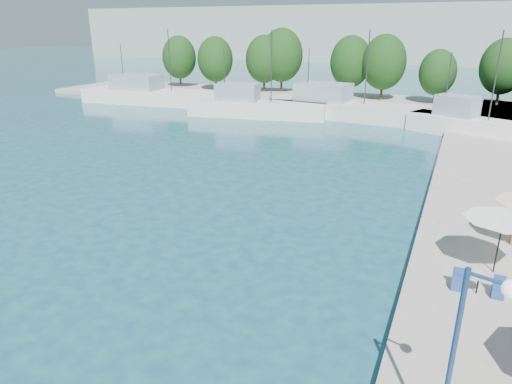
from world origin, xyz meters
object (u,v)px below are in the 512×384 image
at_px(trawler_04, 470,126).
at_px(umbrella_white, 502,225).
at_px(street_lamp, 473,338).
at_px(trawler_01, 155,95).
at_px(trawler_02, 254,107).
at_px(trawler_03, 342,108).

distance_m(trawler_04, umbrella_white, 29.28).
bearing_deg(trawler_04, street_lamp, -66.94).
bearing_deg(umbrella_white, trawler_01, 140.82).
bearing_deg(trawler_04, trawler_01, -163.09).
bearing_deg(trawler_02, umbrella_white, -61.21).
bearing_deg(street_lamp, trawler_03, 123.40).
height_order(trawler_04, umbrella_white, trawler_04).
relative_size(trawler_03, trawler_04, 1.63).
relative_size(trawler_03, umbrella_white, 6.93).
height_order(trawler_01, trawler_02, same).
bearing_deg(trawler_02, trawler_04, -13.01).
bearing_deg(trawler_04, trawler_02, -159.52).
height_order(trawler_01, trawler_04, same).
height_order(trawler_01, trawler_03, same).
relative_size(trawler_01, street_lamp, 4.33).
bearing_deg(trawler_03, street_lamp, -65.89).
bearing_deg(trawler_03, trawler_02, -152.68).
relative_size(trawler_04, umbrella_white, 4.25).
height_order(trawler_04, street_lamp, trawler_04).
distance_m(trawler_03, umbrella_white, 37.11).
distance_m(trawler_01, trawler_02, 17.10).
relative_size(trawler_01, trawler_02, 1.30).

